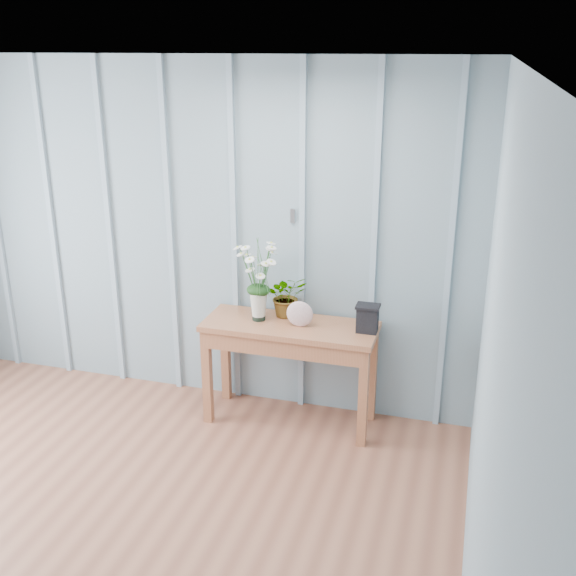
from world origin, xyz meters
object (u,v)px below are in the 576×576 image
(sideboard, at_px, (290,339))
(felt_disc_vessel, at_px, (300,314))
(carved_box, at_px, (367,318))
(daisy_vase, at_px, (258,271))

(sideboard, xyz_separation_m, felt_disc_vessel, (0.08, -0.02, 0.21))
(sideboard, relative_size, carved_box, 6.32)
(felt_disc_vessel, bearing_deg, carved_box, 1.78)
(daisy_vase, relative_size, carved_box, 3.01)
(daisy_vase, bearing_deg, felt_disc_vessel, -6.79)
(sideboard, relative_size, daisy_vase, 2.10)
(sideboard, height_order, felt_disc_vessel, felt_disc_vessel)
(sideboard, xyz_separation_m, carved_box, (0.53, 0.02, 0.21))
(carved_box, bearing_deg, daisy_vase, -179.57)
(daisy_vase, height_order, felt_disc_vessel, daisy_vase)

